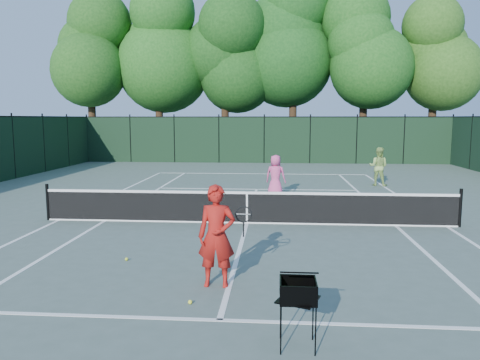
# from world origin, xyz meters

# --- Properties ---
(ground) EXTENTS (90.00, 90.00, 0.00)m
(ground) POSITION_xyz_m (0.00, 0.00, 0.00)
(ground) COLOR #4D5E54
(ground) RESTS_ON ground
(sideline_doubles_left) EXTENTS (0.10, 23.77, 0.01)m
(sideline_doubles_left) POSITION_xyz_m (-5.49, 0.00, 0.00)
(sideline_doubles_left) COLOR white
(sideline_doubles_left) RESTS_ON ground
(sideline_doubles_right) EXTENTS (0.10, 23.77, 0.01)m
(sideline_doubles_right) POSITION_xyz_m (5.49, 0.00, 0.00)
(sideline_doubles_right) COLOR white
(sideline_doubles_right) RESTS_ON ground
(sideline_singles_left) EXTENTS (0.10, 23.77, 0.01)m
(sideline_singles_left) POSITION_xyz_m (-4.12, 0.00, 0.00)
(sideline_singles_left) COLOR white
(sideline_singles_left) RESTS_ON ground
(sideline_singles_right) EXTENTS (0.10, 23.77, 0.01)m
(sideline_singles_right) POSITION_xyz_m (4.12, 0.00, 0.00)
(sideline_singles_right) COLOR white
(sideline_singles_right) RESTS_ON ground
(baseline_far) EXTENTS (10.97, 0.10, 0.01)m
(baseline_far) POSITION_xyz_m (0.00, 11.88, 0.00)
(baseline_far) COLOR white
(baseline_far) RESTS_ON ground
(service_line_near) EXTENTS (8.23, 0.10, 0.01)m
(service_line_near) POSITION_xyz_m (0.00, -6.40, 0.00)
(service_line_near) COLOR white
(service_line_near) RESTS_ON ground
(service_line_far) EXTENTS (8.23, 0.10, 0.01)m
(service_line_far) POSITION_xyz_m (0.00, 6.40, 0.00)
(service_line_far) COLOR white
(service_line_far) RESTS_ON ground
(center_service_line) EXTENTS (0.10, 12.80, 0.01)m
(center_service_line) POSITION_xyz_m (0.00, 0.00, 0.00)
(center_service_line) COLOR white
(center_service_line) RESTS_ON ground
(tennis_net) EXTENTS (11.69, 0.09, 1.06)m
(tennis_net) POSITION_xyz_m (0.00, 0.00, 0.48)
(tennis_net) COLOR black
(tennis_net) RESTS_ON ground
(fence_far) EXTENTS (24.00, 0.05, 3.00)m
(fence_far) POSITION_xyz_m (0.00, 18.00, 1.50)
(fence_far) COLOR black
(fence_far) RESTS_ON ground
(tree_0) EXTENTS (6.40, 6.40, 13.14)m
(tree_0) POSITION_xyz_m (-13.00, 21.50, 8.16)
(tree_0) COLOR black
(tree_0) RESTS_ON ground
(tree_1) EXTENTS (6.80, 6.80, 13.98)m
(tree_1) POSITION_xyz_m (-8.00, 22.00, 8.69)
(tree_1) COLOR black
(tree_1) RESTS_ON ground
(tree_2) EXTENTS (6.00, 6.00, 12.40)m
(tree_2) POSITION_xyz_m (-3.00, 21.80, 7.73)
(tree_2) COLOR black
(tree_2) RESTS_ON ground
(tree_3) EXTENTS (7.00, 7.00, 14.45)m
(tree_3) POSITION_xyz_m (2.00, 22.30, 9.01)
(tree_3) COLOR black
(tree_3) RESTS_ON ground
(tree_4) EXTENTS (6.20, 6.20, 12.97)m
(tree_4) POSITION_xyz_m (7.00, 21.60, 8.14)
(tree_4) COLOR black
(tree_4) RESTS_ON ground
(tree_5) EXTENTS (5.80, 5.80, 12.23)m
(tree_5) POSITION_xyz_m (12.00, 22.10, 7.71)
(tree_5) COLOR black
(tree_5) RESTS_ON ground
(coach) EXTENTS (0.93, 0.63, 1.80)m
(coach) POSITION_xyz_m (-0.22, -4.97, 0.90)
(coach) COLOR #A91813
(coach) RESTS_ON ground
(player_pink) EXTENTS (0.88, 0.69, 1.58)m
(player_pink) POSITION_xyz_m (0.79, 4.72, 0.79)
(player_pink) COLOR #DB4D8B
(player_pink) RESTS_ON ground
(player_green) EXTENTS (1.01, 0.92, 1.69)m
(player_green) POSITION_xyz_m (5.28, 7.88, 0.85)
(player_green) COLOR #91B65B
(player_green) RESTS_ON ground
(ball_hopper) EXTENTS (0.61, 0.61, 0.90)m
(ball_hopper) POSITION_xyz_m (1.10, -7.12, 0.75)
(ball_hopper) COLOR black
(ball_hopper) RESTS_ON ground
(loose_ball_near_cart) EXTENTS (0.07, 0.07, 0.07)m
(loose_ball_near_cart) POSITION_xyz_m (-0.54, -5.84, 0.03)
(loose_ball_near_cart) COLOR yellow
(loose_ball_near_cart) RESTS_ON ground
(loose_ball_midcourt) EXTENTS (0.07, 0.07, 0.07)m
(loose_ball_midcourt) POSITION_xyz_m (-2.28, -3.67, 0.03)
(loose_ball_midcourt) COLOR #CCE12E
(loose_ball_midcourt) RESTS_ON ground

